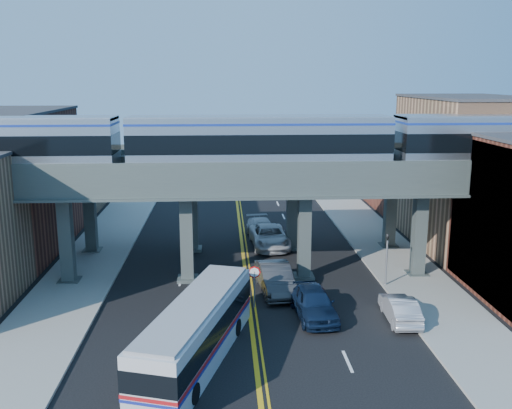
% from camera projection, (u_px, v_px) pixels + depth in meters
% --- Properties ---
extents(ground, '(120.00, 120.00, 0.00)m').
position_uv_depth(ground, '(252.00, 329.00, 31.57)').
color(ground, black).
rests_on(ground, ground).
extents(sidewalk_west, '(5.00, 70.00, 0.16)m').
position_uv_depth(sidewalk_west, '(84.00, 272.00, 40.65)').
color(sidewalk_west, gray).
rests_on(sidewalk_west, ground).
extents(sidewalk_east, '(5.00, 70.00, 0.16)m').
position_uv_depth(sidewalk_east, '(401.00, 266.00, 41.95)').
color(sidewalk_east, gray).
rests_on(sidewalk_east, ground).
extents(building_west_b, '(8.00, 14.00, 11.00)m').
position_uv_depth(building_west_b, '(8.00, 183.00, 44.93)').
color(building_west_b, brown).
rests_on(building_west_b, ground).
extents(building_west_c, '(8.00, 10.00, 8.00)m').
position_uv_depth(building_west_c, '(56.00, 175.00, 57.92)').
color(building_west_c, '#A07253').
rests_on(building_west_c, ground).
extents(building_east_b, '(8.00, 14.00, 12.00)m').
position_uv_depth(building_east_b, '(466.00, 172.00, 46.91)').
color(building_east_b, '#A07253').
rests_on(building_east_b, ground).
extents(building_east_c, '(8.00, 10.00, 9.00)m').
position_uv_depth(building_east_c, '(413.00, 167.00, 59.90)').
color(building_east_c, brown).
rests_on(building_east_c, ground).
extents(mural_panel, '(0.10, 9.50, 9.50)m').
position_uv_depth(mural_panel, '(483.00, 224.00, 35.26)').
color(mural_panel, teal).
rests_on(mural_panel, ground).
extents(elevated_viaduct_near, '(52.00, 3.60, 7.40)m').
position_uv_depth(elevated_viaduct_near, '(246.00, 187.00, 37.97)').
color(elevated_viaduct_near, '#444F4D').
rests_on(elevated_viaduct_near, ground).
extents(elevated_viaduct_far, '(52.00, 3.60, 7.40)m').
position_uv_depth(elevated_viaduct_far, '(242.00, 171.00, 44.79)').
color(elevated_viaduct_far, '#444F4D').
rests_on(elevated_viaduct_far, ground).
extents(transit_train, '(52.65, 3.31, 3.86)m').
position_uv_depth(transit_train, '(259.00, 142.00, 37.36)').
color(transit_train, black).
rests_on(transit_train, elevated_viaduct_near).
extents(stop_sign, '(0.76, 0.09, 2.63)m').
position_uv_depth(stop_sign, '(254.00, 280.00, 34.13)').
color(stop_sign, slate).
rests_on(stop_sign, ground).
extents(traffic_signal, '(0.15, 0.18, 4.10)m').
position_uv_depth(traffic_signal, '(387.00, 254.00, 37.44)').
color(traffic_signal, slate).
rests_on(traffic_signal, ground).
extents(transit_bus, '(5.73, 11.61, 2.93)m').
position_uv_depth(transit_bus, '(196.00, 332.00, 27.69)').
color(transit_bus, silver).
rests_on(transit_bus, ground).
extents(car_lane_a, '(2.56, 5.44, 1.80)m').
position_uv_depth(car_lane_a, '(314.00, 302.00, 32.97)').
color(car_lane_a, '#0E1C36').
rests_on(car_lane_a, ground).
extents(car_lane_b, '(2.49, 5.75, 1.84)m').
position_uv_depth(car_lane_b, '(275.00, 278.00, 36.83)').
color(car_lane_b, '#2D2D2F').
rests_on(car_lane_b, ground).
extents(car_lane_c, '(3.23, 6.36, 1.72)m').
position_uv_depth(car_lane_c, '(269.00, 237.00, 46.76)').
color(car_lane_c, silver).
rests_on(car_lane_c, ground).
extents(car_lane_d, '(2.89, 5.77, 1.61)m').
position_uv_depth(car_lane_d, '(262.00, 229.00, 49.26)').
color(car_lane_d, '#AFB0B5').
rests_on(car_lane_d, ground).
extents(car_parked_curb, '(1.72, 4.47, 1.45)m').
position_uv_depth(car_parked_curb, '(400.00, 309.00, 32.51)').
color(car_parked_curb, '#9E9DA2').
rests_on(car_parked_curb, ground).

